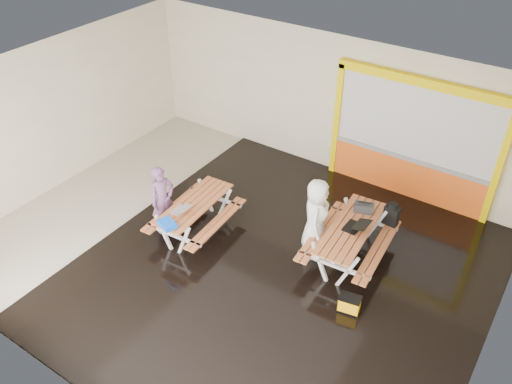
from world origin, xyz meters
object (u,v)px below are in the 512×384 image
Objects in this scene: picnic_table_left at (195,210)px; picnic_table_right at (350,235)px; person_left at (163,200)px; laptop_left at (181,210)px; dark_case at (325,246)px; toolbox at (364,208)px; blue_pouch at (167,224)px; laptop_right at (356,226)px; backpack at (392,214)px; fluke_bag at (349,304)px; person_right at (316,216)px.

picnic_table_right reaches higher than picnic_table_left.
picnic_table_left is 1.32× the size of person_left.
picnic_table_right is at bearing -55.59° from person_left.
dark_case is (2.63, 1.41, -0.72)m from laptop_left.
person_left reaches higher than toolbox.
picnic_table_left is 0.71m from person_left.
picnic_table_left reaches higher than dark_case.
picnic_table_left is at bearing 85.30° from laptop_left.
picnic_table_left is 5.63× the size of blue_pouch.
laptop_left is 3.53m from laptop_right.
backpack is 2.28m from fluke_bag.
laptop_left is 0.74× the size of backpack.
blue_pouch is at bearing -148.39° from laptop_right.
person_left is 3.54m from dark_case.
picnic_table_left is at bearing -158.52° from dark_case.
fluke_bag is (3.79, 0.15, -0.63)m from laptop_left.
person_left is at bearing -151.96° from toolbox.
person_left is at bearing -151.23° from backpack.
person_left reaches higher than laptop_right.
person_right reaches higher than laptop_right.
person_right is (-0.72, -0.13, 0.24)m from picnic_table_right.
person_right is 3.51× the size of laptop_right.
person_right reaches higher than picnic_table_left.
toolbox is (-0.02, 0.59, 0.29)m from picnic_table_right.
picnic_table_left is 2.58m from person_right.
picnic_table_right is 5.19× the size of fluke_bag.
fluke_bag is (1.36, -1.15, -0.68)m from person_right.
blue_pouch is 3.27m from dark_case.
person_right is 4.10× the size of dark_case.
laptop_right is (3.20, 1.04, 0.31)m from picnic_table_left.
toolbox reaches higher than laptop_right.
toolbox is at bearing -47.85° from person_left.
picnic_table_right is 4.47× the size of backpack.
dark_case is (-0.60, -0.02, -0.79)m from laptop_right.
person_left is 4.18m from toolbox.
picnic_table_left is at bearing 176.45° from fluke_bag.
fluke_bag is (0.55, -1.28, -0.71)m from laptop_right.
laptop_right reaches higher than fluke_bag.
person_left is at bearing -151.55° from picnic_table_left.
picnic_table_right is (3.11, 1.05, 0.04)m from picnic_table_left.
toolbox is at bearing 39.80° from blue_pouch.
fluke_bag is at bearing -85.48° from backpack.
person_right is 1.01m from toolbox.
toolbox is 0.61m from backpack.
dark_case is at bearing 132.56° from fluke_bag.
person_right is (2.98, 1.24, 0.06)m from person_left.
laptop_left is 0.79× the size of laptop_right.
fluke_bag is at bearing -70.56° from toolbox.
blue_pouch reaches higher than picnic_table_left.
person_left is 4.21× the size of laptop_left.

